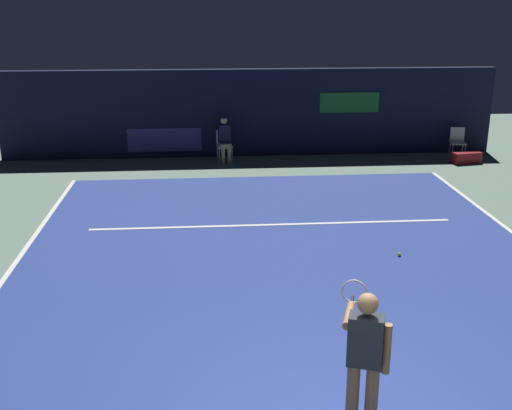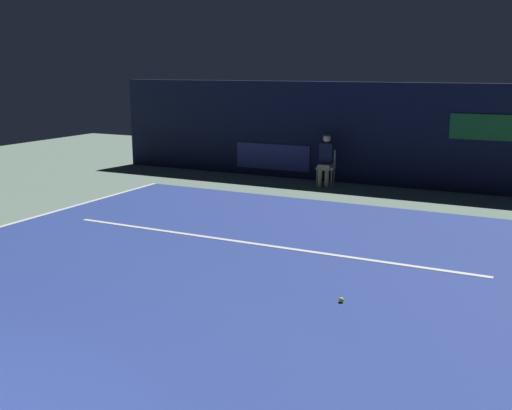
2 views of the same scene
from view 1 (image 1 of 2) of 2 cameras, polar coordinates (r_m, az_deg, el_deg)
The scene contains 10 objects.
ground_plane at distance 11.36m, azimuth 2.58°, elevation -5.40°, with size 29.56×29.56×0.00m, color slate.
court_surface at distance 11.36m, azimuth 2.58°, elevation -5.37°, with size 9.80×11.69×0.01m, color navy.
line_sideline_right at distance 11.81m, azimuth -21.58°, elevation -5.71°, with size 0.10×11.69×0.01m, color white.
line_service at distance 13.24m, azimuth 1.50°, elevation -1.81°, with size 7.64×0.10×0.01m, color white.
back_wall at distance 19.05m, azimuth -0.50°, elevation 8.38°, with size 14.84×0.33×2.60m.
tennis_player at distance 6.84m, azimuth 9.83°, elevation -13.44°, with size 0.50×1.04×1.73m.
line_judge_on_chair at distance 18.37m, azimuth -2.88°, elevation 6.05°, with size 0.49×0.57×1.32m.
courtside_chair_near at distance 19.90m, azimuth 17.89°, elevation 5.60°, with size 0.50×0.48×0.88m.
tennis_ball at distance 11.95m, azimuth 12.92°, elevation -4.41°, with size 0.07×0.07×0.07m, color #CCE033.
equipment_bag at distance 19.29m, azimuth 18.61°, elevation 4.10°, with size 0.84×0.32×0.32m, color maroon.
Camera 1 is at (-1.34, -5.49, 4.55)m, focal length 43.95 mm.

